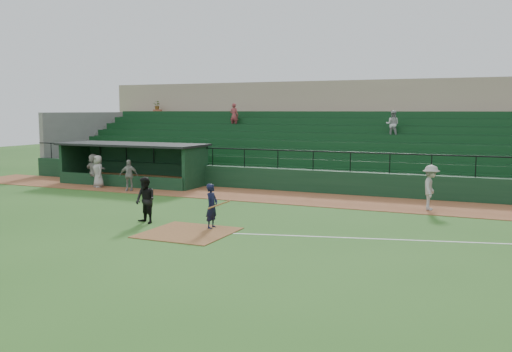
% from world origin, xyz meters
% --- Properties ---
extents(ground, '(90.00, 90.00, 0.00)m').
position_xyz_m(ground, '(0.00, 0.00, 0.00)').
color(ground, '#27541B').
rests_on(ground, ground).
extents(warning_track, '(40.00, 4.00, 0.03)m').
position_xyz_m(warning_track, '(0.00, 8.00, 0.01)').
color(warning_track, brown).
rests_on(warning_track, ground).
extents(home_plate_dirt, '(3.00, 3.00, 0.03)m').
position_xyz_m(home_plate_dirt, '(0.00, -1.00, 0.01)').
color(home_plate_dirt, brown).
rests_on(home_plate_dirt, ground).
extents(foul_line, '(17.49, 4.44, 0.01)m').
position_xyz_m(foul_line, '(8.00, 1.20, 0.01)').
color(foul_line, white).
rests_on(foul_line, ground).
extents(stadium_structure, '(38.00, 13.08, 6.40)m').
position_xyz_m(stadium_structure, '(-0.00, 16.46, 2.30)').
color(stadium_structure, black).
rests_on(stadium_structure, ground).
extents(dugout, '(8.90, 3.20, 2.42)m').
position_xyz_m(dugout, '(-9.75, 9.56, 1.33)').
color(dugout, black).
rests_on(dugout, ground).
extents(batter_at_plate, '(1.00, 0.67, 1.67)m').
position_xyz_m(batter_at_plate, '(0.42, 0.03, 0.84)').
color(batter_at_plate, black).
rests_on(batter_at_plate, ground).
extents(umpire, '(1.05, 0.94, 1.79)m').
position_xyz_m(umpire, '(-2.39, -0.15, 0.90)').
color(umpire, black).
rests_on(umpire, ground).
extents(runner, '(0.77, 1.29, 1.96)m').
position_xyz_m(runner, '(7.34, 7.15, 1.01)').
color(runner, '#A09C96').
rests_on(runner, warning_track).
extents(dugout_player_a, '(1.07, 0.76, 1.68)m').
position_xyz_m(dugout_player_a, '(-8.25, 6.70, 0.87)').
color(dugout_player_a, gray).
rests_on(dugout_player_a, warning_track).
extents(dugout_player_b, '(1.05, 0.94, 1.81)m').
position_xyz_m(dugout_player_b, '(-10.66, 7.14, 0.93)').
color(dugout_player_b, '#9F9994').
rests_on(dugout_player_b, warning_track).
extents(dugout_player_c, '(1.76, 0.98, 1.81)m').
position_xyz_m(dugout_player_c, '(-11.60, 7.88, 0.94)').
color(dugout_player_c, '#A8A39E').
rests_on(dugout_player_c, warning_track).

